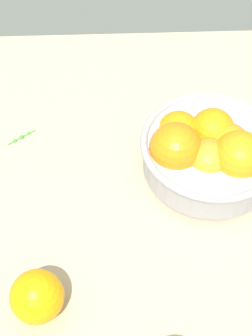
# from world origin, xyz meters

# --- Properties ---
(ground_plane) EXTENTS (1.41, 0.91, 0.03)m
(ground_plane) POSITION_xyz_m (0.00, 0.00, -0.01)
(ground_plane) COLOR tan
(fruit_bowl) EXTENTS (0.23, 0.23, 0.11)m
(fruit_bowl) POSITION_xyz_m (0.17, 0.08, 0.05)
(fruit_bowl) COLOR #99999E
(fruit_bowl) RESTS_ON ground_plane
(loose_orange_4) EXTENTS (0.07, 0.07, 0.07)m
(loose_orange_4) POSITION_xyz_m (-0.09, -0.15, 0.04)
(loose_orange_4) COLOR orange
(loose_orange_4) RESTS_ON ground_plane
(herb_sprig_0) EXTENTS (0.05, 0.04, 0.01)m
(herb_sprig_0) POSITION_xyz_m (-0.15, 0.16, 0.00)
(herb_sprig_0) COLOR #3B802E
(herb_sprig_0) RESTS_ON ground_plane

